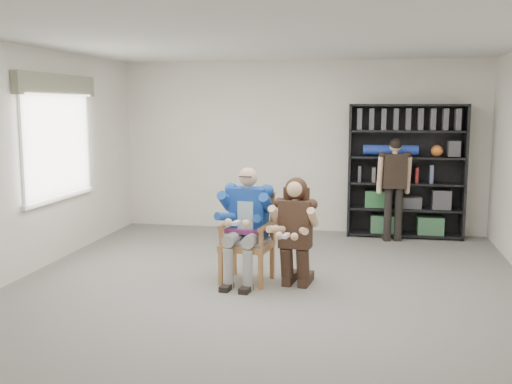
% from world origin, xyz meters
% --- Properties ---
extents(room_shell, '(6.00, 7.00, 2.80)m').
position_xyz_m(room_shell, '(0.00, 0.00, 1.40)').
color(room_shell, silver).
rests_on(room_shell, ground).
extents(floor, '(6.00, 7.00, 0.01)m').
position_xyz_m(floor, '(0.00, 0.00, 0.00)').
color(floor, slate).
rests_on(floor, ground).
extents(window_left, '(0.16, 2.00, 1.75)m').
position_xyz_m(window_left, '(-2.95, 1.00, 1.63)').
color(window_left, white).
rests_on(window_left, room_shell).
extents(armchair, '(0.68, 0.66, 1.06)m').
position_xyz_m(armchair, '(-0.27, 0.39, 0.53)').
color(armchair, '#A67E43').
rests_on(armchair, floor).
extents(seated_man, '(0.69, 0.89, 1.37)m').
position_xyz_m(seated_man, '(-0.27, 0.39, 0.69)').
color(seated_man, navy).
rests_on(seated_man, floor).
extents(kneeling_woman, '(0.63, 0.91, 1.26)m').
position_xyz_m(kneeling_woman, '(0.31, 0.27, 0.63)').
color(kneeling_woman, '#362117').
rests_on(kneeling_woman, floor).
extents(bookshelf, '(1.80, 0.38, 2.10)m').
position_xyz_m(bookshelf, '(1.70, 3.28, 1.05)').
color(bookshelf, black).
rests_on(bookshelf, floor).
extents(standing_man, '(0.54, 0.37, 1.59)m').
position_xyz_m(standing_man, '(1.51, 2.94, 0.79)').
color(standing_man, black).
rests_on(standing_man, floor).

